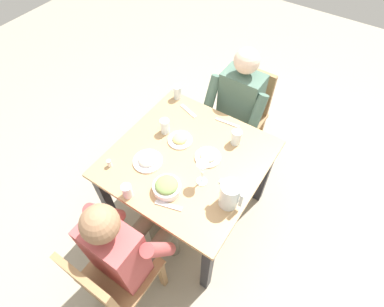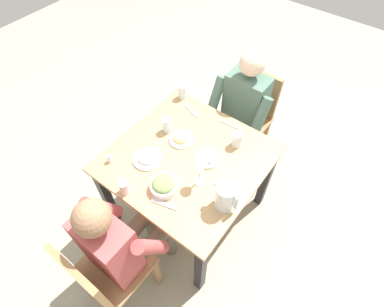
# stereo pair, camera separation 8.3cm
# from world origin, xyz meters

# --- Properties ---
(ground_plane) EXTENTS (8.00, 8.00, 0.00)m
(ground_plane) POSITION_xyz_m (0.00, 0.00, 0.00)
(ground_plane) COLOR #9E937F
(dining_table) EXTENTS (0.99, 0.99, 0.76)m
(dining_table) POSITION_xyz_m (0.00, 0.00, 0.64)
(dining_table) COLOR tan
(dining_table) RESTS_ON ground_plane
(chair_near) EXTENTS (0.40, 0.40, 0.88)m
(chair_near) POSITION_xyz_m (0.02, -0.86, 0.50)
(chair_near) COLOR #997047
(chair_near) RESTS_ON ground_plane
(chair_far) EXTENTS (0.40, 0.40, 0.88)m
(chair_far) POSITION_xyz_m (0.01, 0.86, 0.50)
(chair_far) COLOR #997047
(chair_far) RESTS_ON ground_plane
(diner_near) EXTENTS (0.48, 0.53, 1.18)m
(diner_near) POSITION_xyz_m (0.02, -0.65, 0.65)
(diner_near) COLOR #B24C4C
(diner_near) RESTS_ON ground_plane
(diner_far) EXTENTS (0.48, 0.53, 1.18)m
(diner_far) POSITION_xyz_m (0.01, 0.65, 0.65)
(diner_far) COLOR #4C6B5B
(diner_far) RESTS_ON ground_plane
(water_pitcher) EXTENTS (0.16, 0.12, 0.19)m
(water_pitcher) POSITION_xyz_m (0.39, -0.15, 0.85)
(water_pitcher) COLOR silver
(water_pitcher) RESTS_ON dining_table
(salad_bowl) EXTENTS (0.17, 0.17, 0.09)m
(salad_bowl) POSITION_xyz_m (0.04, -0.28, 0.80)
(salad_bowl) COLOR white
(salad_bowl) RESTS_ON dining_table
(plate_fries) EXTENTS (0.17, 0.17, 0.05)m
(plate_fries) POSITION_xyz_m (-0.13, 0.09, 0.77)
(plate_fries) COLOR white
(plate_fries) RESTS_ON dining_table
(plate_beans) EXTENTS (0.18, 0.18, 0.04)m
(plate_beans) POSITION_xyz_m (0.11, 0.07, 0.77)
(plate_beans) COLOR white
(plate_beans) RESTS_ON dining_table
(plate_yoghurt) EXTENTS (0.20, 0.20, 0.06)m
(plate_yoghurt) POSITION_xyz_m (-0.20, -0.18, 0.78)
(plate_yoghurt) COLOR white
(plate_yoghurt) RESTS_ON dining_table
(water_glass_center) EXTENTS (0.07, 0.07, 0.11)m
(water_glass_center) POSITION_xyz_m (0.20, 0.29, 0.81)
(water_glass_center) COLOR silver
(water_glass_center) RESTS_ON dining_table
(water_glass_by_pitcher) EXTENTS (0.06, 0.06, 0.11)m
(water_glass_by_pitcher) POSITION_xyz_m (-0.40, 0.44, 0.81)
(water_glass_by_pitcher) COLOR silver
(water_glass_by_pitcher) RESTS_ON dining_table
(water_glass_far_right) EXTENTS (0.07, 0.07, 0.11)m
(water_glass_far_right) POSITION_xyz_m (-0.26, 0.10, 0.81)
(water_glass_far_right) COLOR silver
(water_glass_far_right) RESTS_ON dining_table
(water_glass_far_left) EXTENTS (0.06, 0.06, 0.10)m
(water_glass_far_left) POSITION_xyz_m (-0.14, -0.44, 0.81)
(water_glass_far_left) COLOR silver
(water_glass_far_left) RESTS_ON dining_table
(wine_glass) EXTENTS (0.08, 0.08, 0.20)m
(wine_glass) POSITION_xyz_m (0.18, -0.11, 0.90)
(wine_glass) COLOR silver
(wine_glass) RESTS_ON dining_table
(salt_shaker) EXTENTS (0.03, 0.03, 0.05)m
(salt_shaker) POSITION_xyz_m (-0.39, -0.34, 0.78)
(salt_shaker) COLOR white
(salt_shaker) RESTS_ON dining_table
(fork_near) EXTENTS (0.17, 0.07, 0.01)m
(fork_near) POSITION_xyz_m (0.11, -0.37, 0.76)
(fork_near) COLOR silver
(fork_near) RESTS_ON dining_table
(knife_near) EXTENTS (0.19, 0.04, 0.01)m
(knife_near) POSITION_xyz_m (0.07, 0.42, 0.76)
(knife_near) COLOR silver
(knife_near) RESTS_ON dining_table
(fork_far) EXTENTS (0.17, 0.08, 0.01)m
(fork_far) POSITION_xyz_m (-0.24, 0.36, 0.76)
(fork_far) COLOR silver
(fork_far) RESTS_ON dining_table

